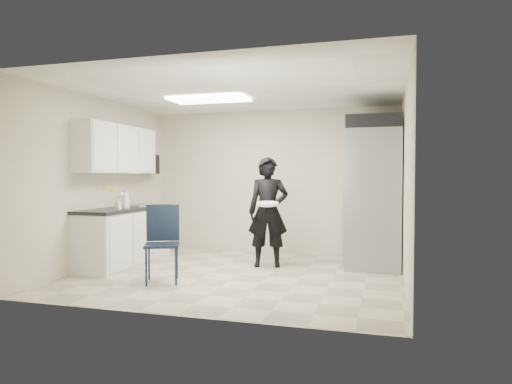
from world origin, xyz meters
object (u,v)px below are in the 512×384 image
(commercial_fridge, at_px, (374,199))
(man_tuxedo, at_px, (268,212))
(folding_chair, at_px, (162,245))
(lower_counter, at_px, (125,238))

(commercial_fridge, bearing_deg, man_tuxedo, -159.81)
(commercial_fridge, xyz_separation_m, folding_chair, (-2.65, -2.00, -0.56))
(man_tuxedo, bearing_deg, lower_counter, -179.84)
(folding_chair, height_order, man_tuxedo, man_tuxedo)
(lower_counter, bearing_deg, folding_chair, -39.32)
(commercial_fridge, height_order, man_tuxedo, commercial_fridge)
(commercial_fridge, bearing_deg, lower_counter, -164.12)
(commercial_fridge, relative_size, man_tuxedo, 1.24)
(commercial_fridge, xyz_separation_m, man_tuxedo, (-1.57, -0.58, -0.20))
(folding_chair, relative_size, man_tuxedo, 0.58)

